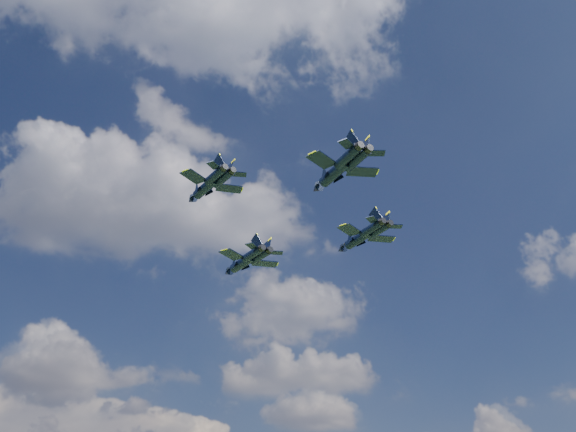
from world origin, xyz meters
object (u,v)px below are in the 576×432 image
Objects in this scene: jet_lead at (241,263)px; jet_left at (205,188)px; jet_right at (357,239)px; jet_slot at (333,173)px.

jet_left is (-7.39, -23.02, 2.42)m from jet_lead.
jet_left is at bearing -176.54° from jet_right.
jet_left is at bearing -134.94° from jet_lead.
jet_lead is at bearing 132.23° from jet_right.
jet_right is at bearing -0.83° from jet_left.
jet_slot is (-8.27, -19.90, 1.08)m from jet_right.
jet_left is 0.88× the size of jet_right.
jet_lead is 1.01× the size of jet_right.
jet_slot is (19.23, -6.03, 0.61)m from jet_left.
jet_slot reaches higher than jet_right.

